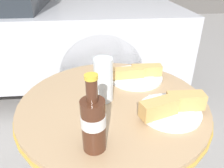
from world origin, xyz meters
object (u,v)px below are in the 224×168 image
Objects in this scene: bistro_table at (113,139)px; cola_bottle_left at (93,122)px; drinking_glass at (104,82)px; lunch_plate_far at (136,75)px; lunch_plate_near at (171,107)px.

bistro_table is 0.35m from cola_bottle_left.
drinking_glass is 0.21m from lunch_plate_far.
lunch_plate_far is (-0.07, 0.25, -0.01)m from lunch_plate_near.
drinking_glass is at bearing 152.97° from lunch_plate_near.
bistro_table is 0.28m from lunch_plate_far.
cola_bottle_left reaches higher than lunch_plate_near.
cola_bottle_left reaches higher than lunch_plate_far.
lunch_plate_far is (0.19, 0.38, -0.07)m from cola_bottle_left.
bistro_table is at bearing -125.52° from lunch_plate_far.
lunch_plate_near is (0.18, -0.09, 0.21)m from bistro_table.
lunch_plate_far is (0.15, 0.15, -0.05)m from drinking_glass.
cola_bottle_left is 0.97× the size of lunch_plate_near.
cola_bottle_left is at bearing -153.53° from lunch_plate_near.
cola_bottle_left is at bearing -108.10° from bistro_table.
bistro_table is at bearing 71.90° from cola_bottle_left.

